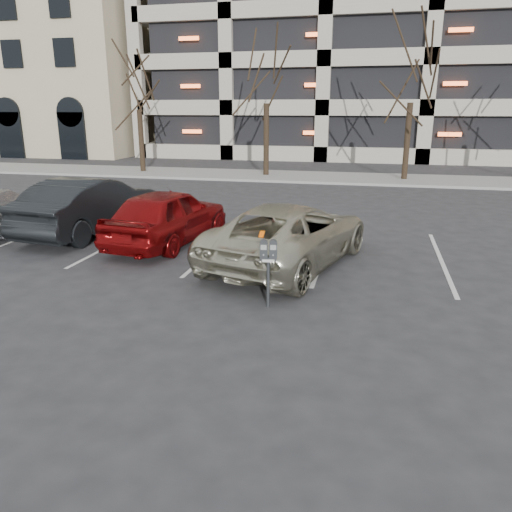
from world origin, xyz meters
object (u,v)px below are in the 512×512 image
Objects in this scene: tree_c at (415,51)px; car_dark at (90,205)px; suv_silver at (289,234)px; car_red at (168,216)px; tree_b at (267,56)px; tree_a at (137,69)px; parking_meter at (268,257)px.

tree_c is 1.69× the size of car_dark.
suv_silver is 3.64m from car_red.
tree_b is 7.00m from tree_c.
parking_meter is (10.74, -17.45, -4.50)m from tree_a.
parking_meter is (-3.26, -17.45, -5.04)m from tree_c.
tree_a reaches higher than car_dark.
tree_b is 1.68× the size of car_dark.
tree_a is 16.14m from car_red.
car_red is (7.21, -13.65, -4.71)m from tree_a.
parking_meter is (3.74, -17.45, -5.00)m from tree_b.
parking_meter is 0.22× the size of suv_silver.
suv_silver is 1.27× the size of car_red.
tree_c is at bearing 0.00° from tree_a.
suv_silver is (-0.06, 2.69, -0.24)m from parking_meter.
tree_a is 14.62m from car_dark.
tree_b reaches higher than parking_meter.
car_red is 0.90× the size of car_dark.
tree_a is at bearing 180.00° from tree_c.
car_dark is at bearing -4.87° from car_red.
tree_c reaches higher than parking_meter.
tree_c is 16.03m from suv_silver.
tree_b is 14.61m from car_red.
tree_b is at bearing 180.00° from tree_c.
tree_c is (7.00, 0.00, 0.04)m from tree_b.
car_red is (0.21, -13.65, -5.20)m from tree_b.
suv_silver is at bearing 169.56° from car_red.
tree_a is 1.54× the size of car_dark.
tree_b is at bearing -60.13° from suv_silver.
car_red is at bearing -1.97° from suv_silver.
car_red is at bearing -62.14° from tree_a.
parking_meter is at bearing 140.26° from car_red.
car_red is 2.69m from car_dark.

